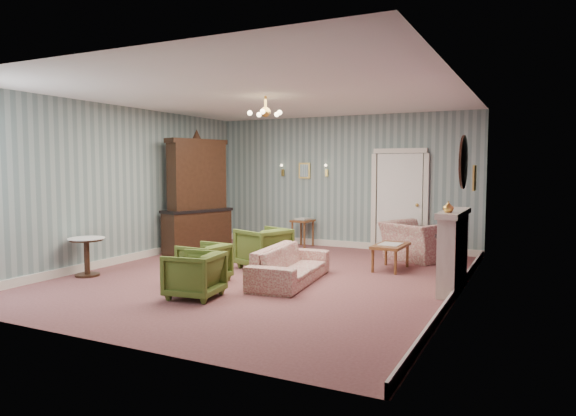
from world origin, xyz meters
The scene contains 27 objects.
floor centered at (0.00, 0.00, 0.00)m, with size 7.00×7.00×0.00m, color brown.
ceiling centered at (0.00, 0.00, 2.90)m, with size 7.00×7.00×0.00m, color white.
wall_back centered at (0.00, 3.50, 1.45)m, with size 6.00×6.00×0.00m, color slate.
wall_front centered at (0.00, -3.50, 1.45)m, with size 6.00×6.00×0.00m, color slate.
wall_left centered at (-3.00, 0.00, 1.45)m, with size 7.00×7.00×0.00m, color slate.
wall_right centered at (3.00, 0.00, 1.45)m, with size 7.00×7.00×0.00m, color slate.
wall_right_floral centered at (2.98, 0.00, 1.45)m, with size 7.00×7.00×0.00m, color #A65369.
door centered at (1.30, 3.46, 1.08)m, with size 1.12×0.12×2.16m, color white, non-canonical shape.
olive_chair_a centered at (-0.23, -1.61, 0.35)m, with size 0.67×0.63×0.69m, color #4A5F21.
olive_chair_b centered at (-0.68, -0.76, 0.33)m, with size 0.65×0.61×0.66m, color #4A5F21.
olive_chair_c centered at (-0.38, 0.60, 0.40)m, with size 0.77×0.72×0.79m, color #4A5F21.
sofa_chintz centered at (0.53, -0.18, 0.37)m, with size 1.89×0.55×0.74m, color #933B3E.
wingback_chair centered at (1.86, 2.58, 0.49)m, with size 1.13×0.73×0.99m, color #933B3E.
dresser centered at (-2.42, 1.44, 1.25)m, with size 0.52×1.50×2.50m, color black, non-canonical shape.
fireplace centered at (2.86, 0.40, 0.58)m, with size 0.30×1.40×1.16m, color beige, non-canonical shape.
mantel_vase centered at (2.84, 0.00, 1.23)m, with size 0.15×0.15×0.15m, color gold.
oval_mirror centered at (2.96, 0.40, 1.85)m, with size 0.04×0.76×0.84m, color white, non-canonical shape.
framed_print centered at (2.97, 1.75, 1.60)m, with size 0.04×0.34×0.42m, color gold, non-canonical shape.
coffee_table centered at (1.66, 1.46, 0.23)m, with size 0.49×0.88×0.45m, color brown, non-canonical shape.
side_table_black centered at (2.65, 1.46, 0.32)m, with size 0.43×0.43×0.64m, color black, non-canonical shape.
pedestal_table centered at (-2.65, -1.25, 0.32)m, with size 0.58×0.58×0.64m, color black, non-canonical shape.
nesting_table centered at (-0.79, 3.15, 0.33)m, with size 0.40×0.51×0.66m, color brown, non-canonical shape.
gilt_mirror_back centered at (-0.90, 3.46, 1.70)m, with size 0.28×0.06×0.36m, color gold, non-canonical shape.
sconce_left centered at (-1.45, 3.44, 1.70)m, with size 0.16×0.12×0.30m, color gold, non-canonical shape.
sconce_right centered at (-0.35, 3.44, 1.70)m, with size 0.16×0.12×0.30m, color gold, non-canonical shape.
chandelier centered at (0.00, 0.00, 2.63)m, with size 0.56×0.56×0.36m, color gold, non-canonical shape.
burgundy_cushion centered at (1.81, 2.43, 0.48)m, with size 0.38×0.10×0.38m, color maroon.
Camera 1 is at (3.98, -7.23, 1.78)m, focal length 32.08 mm.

